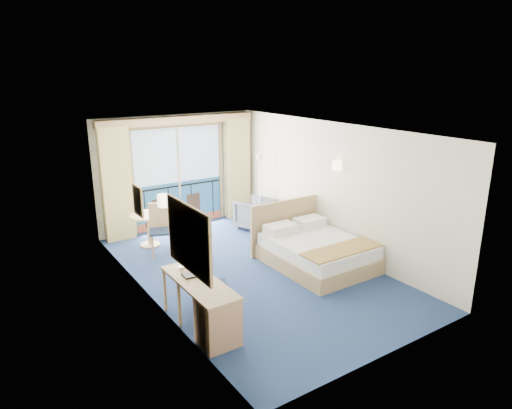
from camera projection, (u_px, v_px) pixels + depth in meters
The scene contains 22 objects.
floor at pixel (252, 271), 8.73m from camera, with size 6.50×6.50×0.00m, color navy.
room_walls at pixel (252, 180), 8.23m from camera, with size 4.04×6.54×2.72m.
balcony_door at pixel (179, 180), 10.97m from camera, with size 2.36×0.03×2.52m.
curtain_left at pixel (117, 185), 10.00m from camera, with size 0.65×0.22×2.55m, color tan.
curtain_right at pixel (237, 168), 11.64m from camera, with size 0.65×0.22×2.55m, color tan.
pelmet at pixel (178, 120), 10.47m from camera, with size 3.80×0.25×0.18m, color tan.
mirror at pixel (189, 238), 6.05m from camera, with size 0.05×1.25×0.95m.
wall_print at pixel (138, 201), 7.59m from camera, with size 0.04×0.42×0.52m.
sconce_left at pixel (163, 201), 6.70m from camera, with size 0.18×0.18×0.18m, color beige.
sconce_right at pixel (337, 166), 9.11m from camera, with size 0.18×0.18×0.18m, color beige.
bed at pixel (315, 250), 8.92m from camera, with size 1.74×2.07×1.09m.
nightstand at pixel (296, 228), 10.34m from camera, with size 0.37×0.35×0.49m, color tan.
phone at pixel (298, 217), 10.24m from camera, with size 0.17×0.13×0.08m, color silver.
armchair at pixel (255, 214), 10.98m from camera, with size 0.78×0.80×0.73m, color #4A4F5A.
floor_lamp at pixel (260, 172), 10.99m from camera, with size 0.24×0.24×1.74m.
desk at pixel (214, 314), 6.38m from camera, with size 0.54×1.58×0.74m.
desk_chair at pixel (208, 282), 7.06m from camera, with size 0.54×0.53×0.97m.
folder at pixel (193, 274), 6.83m from camera, with size 0.30×0.22×0.03m, color black.
desk_lamp at pixel (181, 251), 6.97m from camera, with size 0.11×0.11×0.40m.
round_table at pixel (149, 222), 9.84m from camera, with size 0.79×0.79×0.71m.
table_chair_a at pixel (177, 223), 9.91m from camera, with size 0.54×0.54×0.88m.
table_chair_b at pixel (161, 226), 9.42m from camera, with size 0.59×0.60×1.06m.
Camera 1 is at (-4.36, -6.72, 3.70)m, focal length 32.00 mm.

